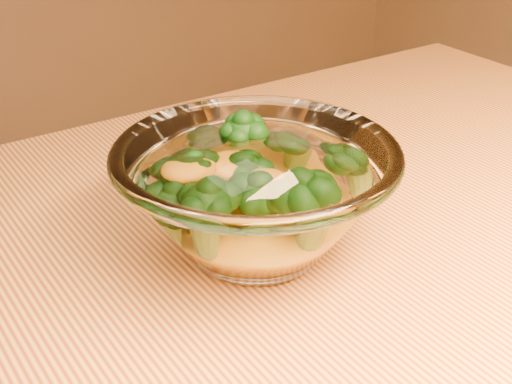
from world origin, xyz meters
The scene contains 3 objects.
glass_bowl centered at (0.11, 0.11, 0.80)m, with size 0.20×0.20×0.09m.
cheese_sauce centered at (0.11, 0.11, 0.78)m, with size 0.10×0.10×0.03m, color gold.
broccoli_heap centered at (0.10, 0.11, 0.81)m, with size 0.14×0.13×0.07m.
Camera 1 is at (-0.13, -0.25, 1.04)m, focal length 50.00 mm.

